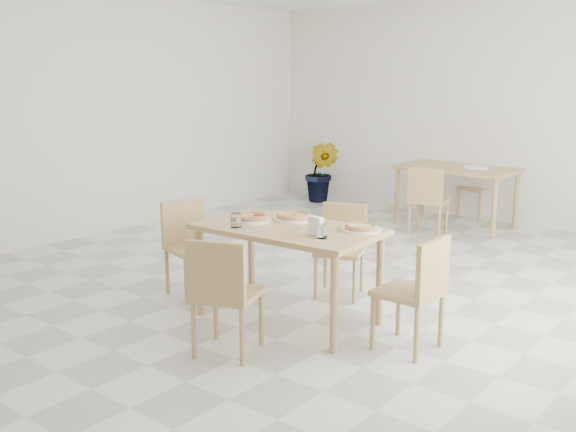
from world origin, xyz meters
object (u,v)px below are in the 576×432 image
Objects in this scene: chair_east at (418,286)px; tumbler_a at (236,220)px; second_table at (457,174)px; plate_pepperoni at (251,220)px; pizza_margherita at (294,216)px; main_table at (288,238)px; plate_margherita at (294,218)px; plate_empty at (476,167)px; chair_back_s at (427,196)px; chair_back_n at (481,183)px; chair_west at (189,240)px; pizza_pepperoni at (251,217)px; chair_north at (342,243)px; tumbler_b at (322,232)px; napkin_holder at (316,227)px; pizza_mushroom at (361,227)px; potted_plant at (321,172)px; plate_mushroom at (361,230)px.

tumbler_a reaches higher than chair_east.
second_table is at bearing -157.01° from chair_east.
pizza_margherita is (0.23, 0.25, 0.02)m from plate_pepperoni.
plate_margherita reaches higher than main_table.
plate_empty reaches higher than main_table.
chair_back_s is 1.06× the size of chair_back_n.
chair_west is at bearing 179.13° from plate_pepperoni.
plate_empty is at bearing -119.11° from chair_back_s.
plate_margherita is at bearing 47.90° from pizza_pepperoni.
plate_pepperoni reaches higher than second_table.
chair_north is 1.14m from tumbler_a.
main_table is at bearing -86.95° from plate_empty.
tumbler_a is (-0.30, -0.26, 0.14)m from main_table.
second_table is 4.55× the size of plate_empty.
pizza_pepperoni reaches higher than plate_empty.
chair_east is 1.24m from pizza_margherita.
tumbler_a reaches higher than chair_west.
chair_north is 7.88× the size of tumbler_b.
napkin_holder is 0.18× the size of chair_back_n.
chair_east reaches higher than chair_west.
pizza_mushroom is 0.38m from napkin_holder.
pizza_pepperoni reaches higher than plate_pepperoni.
plate_empty is at bearing -4.45° from potted_plant.
pizza_margherita is at bearing 153.91° from napkin_holder.
chair_north is at bearing -121.03° from chair_east.
plate_margherita is 0.65m from tumbler_b.
plate_mushroom is at bearing -90.00° from pizza_mushroom.
pizza_margherita is 0.33× the size of potted_plant.
chair_north is at bearing 82.55° from plate_margherita.
plate_margherita and plate_pepperoni have the same top height.
pizza_mushroom is (0.63, 0.01, 0.00)m from pizza_margherita.
chair_west is 1.00× the size of chair_east.
plate_pepperoni is 0.90m from pizza_mushroom.
chair_back_s is (-0.32, 2.90, -0.28)m from plate_margherita.
second_table is (-0.30, 3.62, -0.10)m from plate_margherita.
chair_north is 1.00× the size of chair_back_n.
tumbler_a reaches higher than pizza_margherita.
napkin_holder reaches higher than tumbler_a.
pizza_pepperoni reaches higher than chair_north.
chair_east is at bearing -6.29° from pizza_margherita.
chair_east is at bearing 1.74° from main_table.
pizza_pepperoni reaches higher than plate_mushroom.
plate_pepperoni is 0.34m from pizza_margherita.
plate_mushroom is at bearing -75.29° from second_table.
pizza_mushroom is at bearing -78.95° from plate_empty.
chair_west is 3.92m from second_table.
napkin_holder is at bearing -69.14° from chair_back_n.
tumbler_a is (-0.80, -0.50, 0.05)m from plate_mushroom.
plate_mushroom is 1.13× the size of pizza_mushroom.
napkin_holder is at bearing -34.94° from plate_margherita.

